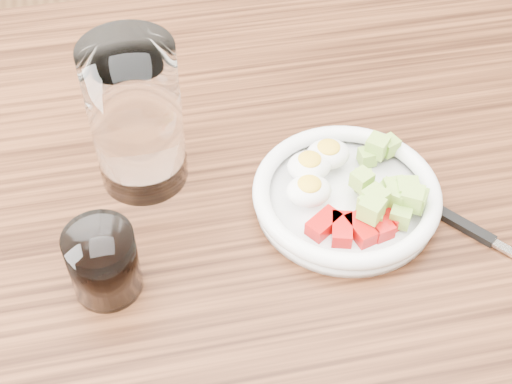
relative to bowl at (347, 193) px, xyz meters
The scene contains 5 objects.
dining_table 0.15m from the bowl, behind, with size 1.50×0.90×0.77m.
bowl is the anchor object (origin of this frame).
fork 0.14m from the bowl, 29.26° to the right, with size 0.12×0.15×0.01m.
water_glass 0.23m from the bowl, 156.78° to the left, with size 0.09×0.09×0.17m, color white.
coffee_glass 0.26m from the bowl, 167.98° to the right, with size 0.07×0.07×0.07m.
Camera 1 is at (-0.11, -0.47, 1.34)m, focal length 50.00 mm.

